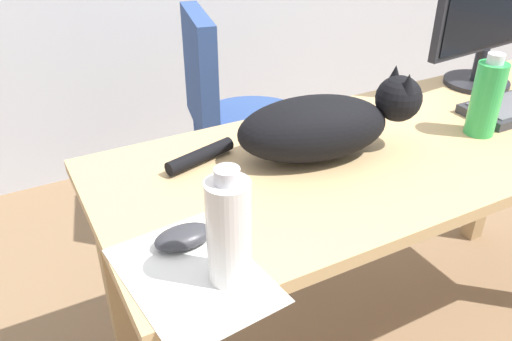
% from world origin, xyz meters
% --- Properties ---
extents(ground_plane, '(8.00, 8.00, 0.00)m').
position_xyz_m(ground_plane, '(0.00, 0.00, 0.00)').
color(ground_plane, '#846647').
extents(desk, '(1.55, 0.60, 0.72)m').
position_xyz_m(desk, '(0.00, 0.00, 0.61)').
color(desk, tan).
rests_on(desk, ground_plane).
extents(office_chair, '(0.49, 0.48, 0.91)m').
position_xyz_m(office_chair, '(-0.11, 0.72, 0.39)').
color(office_chair, black).
rests_on(office_chair, ground_plane).
extents(monitor, '(0.48, 0.20, 0.41)m').
position_xyz_m(monitor, '(0.47, 0.19, 0.95)').
color(monitor, '#232328').
rests_on(monitor, desk).
extents(cat, '(0.60, 0.26, 0.20)m').
position_xyz_m(cat, '(-0.23, 0.04, 0.80)').
color(cat, black).
rests_on(cat, desk).
extents(computer_mouse, '(0.11, 0.06, 0.04)m').
position_xyz_m(computer_mouse, '(-0.64, -0.13, 0.74)').
color(computer_mouse, '#333338').
rests_on(computer_mouse, desk).
extents(paper_sheet, '(0.24, 0.32, 0.00)m').
position_xyz_m(paper_sheet, '(-0.66, -0.21, 0.72)').
color(paper_sheet, white).
rests_on(paper_sheet, desk).
extents(water_bottle, '(0.07, 0.07, 0.21)m').
position_xyz_m(water_bottle, '(-0.60, -0.25, 0.82)').
color(water_bottle, silver).
rests_on(water_bottle, desk).
extents(spray_bottle, '(0.07, 0.07, 0.21)m').
position_xyz_m(spray_bottle, '(0.20, -0.06, 0.82)').
color(spray_bottle, green).
rests_on(spray_bottle, desk).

